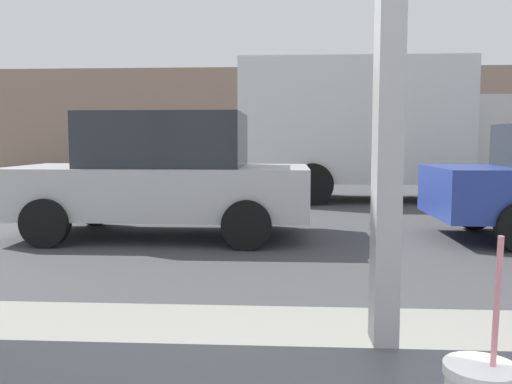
{
  "coord_description": "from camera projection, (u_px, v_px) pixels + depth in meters",
  "views": [
    {
      "loc": [
        -0.2,
        -1.01,
        1.39
      ],
      "look_at": [
        -0.4,
        2.43,
        1.06
      ],
      "focal_mm": 37.88,
      "sensor_mm": 36.0,
      "label": 1
    }
  ],
  "objects": [
    {
      "name": "box_truck",
      "position": [
        380.0,
        127.0,
        12.43
      ],
      "size": [
        6.8,
        2.44,
        3.17
      ],
      "color": "silver",
      "rests_on": "ground"
    },
    {
      "name": "building_facade_far",
      "position": [
        293.0,
        120.0,
        24.64
      ],
      "size": [
        28.0,
        1.2,
        4.63
      ],
      "primitive_type": "cube",
      "color": "gray",
      "rests_on": "ground"
    },
    {
      "name": "ground_plane",
      "position": [
        300.0,
        223.0,
        9.07
      ],
      "size": [
        60.0,
        60.0,
        0.0
      ],
      "primitive_type": "plane",
      "color": "#424244"
    },
    {
      "name": "parked_car_silver",
      "position": [
        163.0,
        175.0,
        7.77
      ],
      "size": [
        4.22,
        2.04,
        1.77
      ],
      "color": "#BCBCC1",
      "rests_on": "ground"
    }
  ]
}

